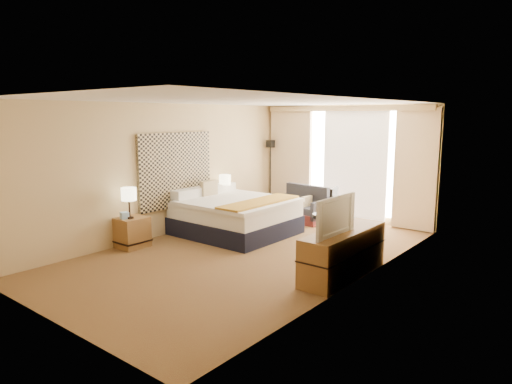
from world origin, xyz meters
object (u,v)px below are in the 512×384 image
Objects in this scene: loveseat at (301,209)px; floor_lamp at (270,161)px; bed at (235,215)px; media_dresser at (343,253)px; lamp_right at (225,180)px; lamp_left at (129,195)px; nightstand_right at (226,210)px; nightstand_left at (132,232)px; television at (330,215)px; desk_chair at (327,218)px.

floor_lamp is at bearing 164.38° from loveseat.
floor_lamp is at bearing 110.07° from bed.
media_dresser is 3.35× the size of lamp_right.
lamp_left is at bearing -90.00° from lamp_right.
lamp_left is (0.08, -4.27, -0.26)m from floor_lamp.
loveseat is (1.20, 1.23, -0.02)m from nightstand_right.
lamp_right is (0.08, -1.77, -0.28)m from floor_lamp.
bed reaches higher than nightstand_left.
television is (-0.05, -0.34, 0.63)m from media_dresser.
floor_lamp is 5.08m from television.
media_dresser is at bearing -7.03° from television.
loveseat is 1.36× the size of television.
desk_chair is at bearing 44.39° from nightstand_left.
lamp_right is at bearing 88.73° from nightstand_left.
floor_lamp is (-0.03, 1.70, 0.97)m from nightstand_right.
lamp_right is (-2.52, -0.09, 0.50)m from desk_chair.
media_dresser is (3.70, 1.05, 0.07)m from nightstand_left.
lamp_left is 2.51m from lamp_right.
nightstand_right is (0.00, 2.50, 0.00)m from nightstand_left.
bed is at bearing -173.41° from desk_chair.
floor_lamp is 4.28m from lamp_left.
desk_chair is 3.65m from lamp_left.
lamp_left reaches higher than desk_chair.
nightstand_right is at bearing -88.99° from floor_lamp.
bed is 2.17× the size of television.
lamp_right reaches higher than loveseat.
nightstand_right is 1.96m from floor_lamp.
television is at bearing 10.95° from nightstand_left.
lamp_right is at bearing 169.27° from desk_chair.
nightstand_right is at bearing 65.06° from television.
desk_chair reaches higher than bed.
loveseat is at bearing 72.13° from nightstand_left.
desk_chair is (2.60, -1.68, -0.78)m from floor_lamp.
television is at bearing -25.62° from lamp_right.
desk_chair is 2.57m from lamp_right.
media_dresser is 1.72× the size of desk_chair.
lamp_left is (0.05, -0.08, 0.71)m from nightstand_left.
lamp_left reaches higher than bed.
bed is 2.60m from floor_lamp.
television reaches higher than nightstand_left.
desk_chair is at bearing -32.85° from floor_lamp.
floor_lamp reaches higher than media_dresser.
floor_lamp reaches higher than television.
loveseat is 1.87m from lamp_right.
lamp_right reaches higher than nightstand_right.
television is (1.08, -1.81, 0.51)m from desk_chair.
nightstand_left is 0.71m from lamp_left.
television reaches higher than nightstand_right.
nightstand_right is 1.02× the size of lamp_right.
desk_chair is 2.17m from television.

